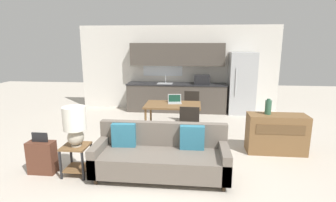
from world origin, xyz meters
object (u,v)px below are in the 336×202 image
(laptop, at_px, (175,101))
(table_lamp, at_px, (75,124))
(couch, at_px, (161,156))
(dining_chair_near_right, at_px, (190,124))
(side_table, at_px, (76,155))
(vase, at_px, (268,107))
(suitcase, at_px, (42,157))
(credenza, at_px, (276,134))
(dining_table, at_px, (173,107))
(dining_chair_far_right, at_px, (191,107))
(refrigerator, at_px, (242,83))

(laptop, bearing_deg, table_lamp, -129.52)
(couch, bearing_deg, dining_chair_near_right, 70.99)
(side_table, bearing_deg, table_lamp, -39.81)
(vase, bearing_deg, suitcase, -161.65)
(credenza, bearing_deg, suitcase, -162.82)
(couch, distance_m, credenza, 2.45)
(side_table, xyz_separation_m, suitcase, (-0.60, -0.01, -0.06))
(dining_table, relative_size, dining_chair_far_right, 1.46)
(table_lamp, relative_size, suitcase, 0.92)
(dining_table, relative_size, suitcase, 1.83)
(laptop, bearing_deg, dining_chair_near_right, -74.49)
(dining_chair_near_right, bearing_deg, dining_chair_far_right, -88.00)
(vase, relative_size, dining_chair_far_right, 0.35)
(laptop, xyz_separation_m, suitcase, (-2.05, -2.30, -0.50))
(refrigerator, distance_m, dining_chair_near_right, 3.29)
(couch, bearing_deg, dining_chair_far_right, 80.96)
(side_table, height_order, dining_chair_near_right, dining_chair_near_right)
(vase, bearing_deg, credenza, -8.88)
(refrigerator, bearing_deg, dining_chair_far_right, -138.38)
(refrigerator, bearing_deg, side_table, -128.12)
(dining_chair_near_right, height_order, suitcase, dining_chair_near_right)
(vase, xyz_separation_m, dining_chair_near_right, (-1.53, 0.09, -0.43))
(vase, xyz_separation_m, dining_chair_far_right, (-1.52, 1.63, -0.43))
(dining_chair_far_right, bearing_deg, vase, -42.45)
(vase, bearing_deg, couch, -149.17)
(dining_table, relative_size, vase, 4.22)
(table_lamp, distance_m, dining_chair_near_right, 2.34)
(table_lamp, distance_m, suitcase, 0.88)
(table_lamp, relative_size, vase, 2.13)
(refrigerator, xyz_separation_m, dining_table, (-1.93, -2.14, -0.27))
(dining_chair_near_right, height_order, laptop, laptop)
(dining_table, xyz_separation_m, laptop, (0.03, 0.15, 0.12))
(refrigerator, height_order, dining_chair_near_right, refrigerator)
(credenza, bearing_deg, table_lamp, -159.83)
(dining_table, distance_m, suitcase, 2.98)
(couch, relative_size, suitcase, 3.04)
(dining_table, height_order, dining_chair_near_right, dining_chair_near_right)
(side_table, height_order, credenza, credenza)
(couch, height_order, dining_chair_far_right, dining_chair_far_right)
(refrigerator, height_order, vase, refrigerator)
(vase, bearing_deg, laptop, 152.84)
(side_table, distance_m, suitcase, 0.60)
(vase, height_order, laptop, vase)
(couch, distance_m, dining_chair_near_right, 1.35)
(dining_chair_far_right, bearing_deg, refrigerator, 46.08)
(side_table, height_order, vase, vase)
(dining_chair_near_right, bearing_deg, laptop, -64.32)
(suitcase, bearing_deg, credenza, 17.18)
(side_table, height_order, laptop, laptop)
(credenza, distance_m, dining_chair_far_right, 2.39)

